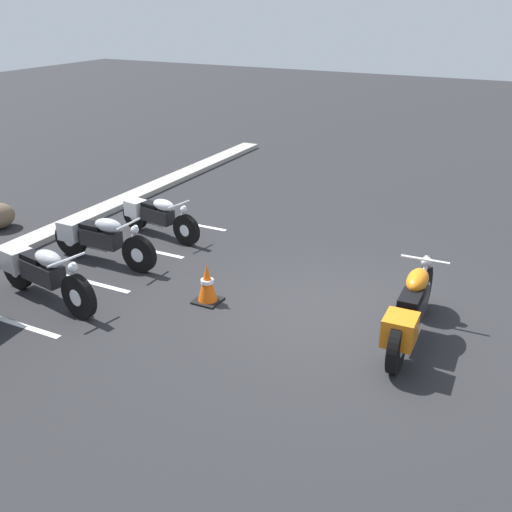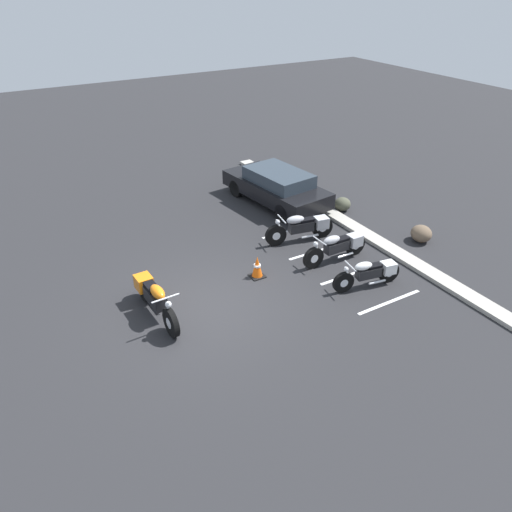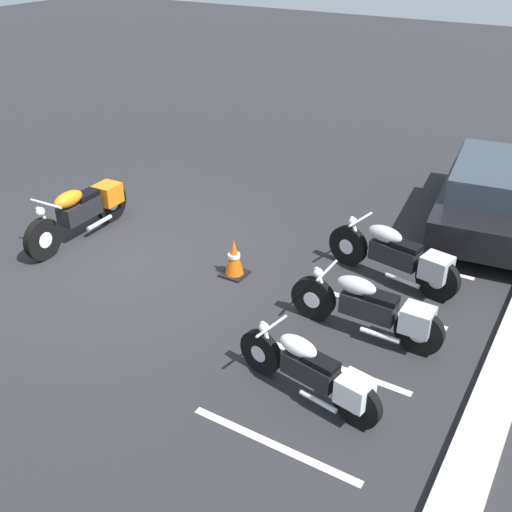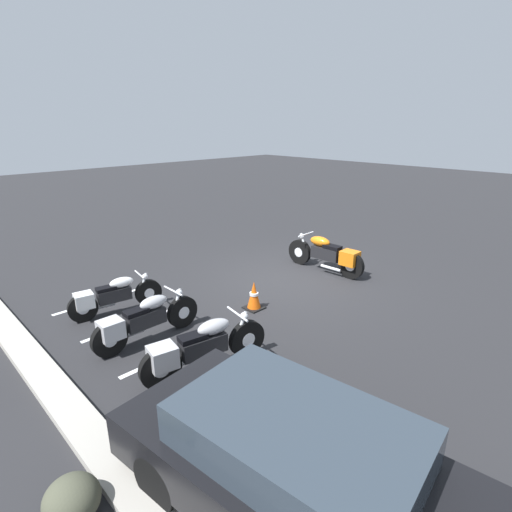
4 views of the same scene
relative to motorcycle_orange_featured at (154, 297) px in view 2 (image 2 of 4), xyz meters
The scene contains 14 objects.
ground 1.33m from the motorcycle_orange_featured, 71.02° to the left, with size 60.00×60.00×0.00m, color #262628.
motorcycle_orange_featured is the anchor object (origin of this frame).
parked_bike_0 5.59m from the motorcycle_orange_featured, 103.93° to the left, with size 0.79×2.28×0.90m.
parked_bike_1 5.61m from the motorcycle_orange_featured, 87.99° to the left, with size 0.62×2.22×0.87m.
parked_bike_2 5.76m from the motorcycle_orange_featured, 72.41° to the left, with size 0.68×2.02×0.80m.
car_black 7.54m from the motorcycle_orange_featured, 123.99° to the left, with size 4.49×2.30×1.29m.
concrete_curb 7.41m from the motorcycle_orange_featured, 86.91° to the left, with size 18.00×0.50×0.12m, color #A8A399.
landscape_rock_0 8.68m from the motorcycle_orange_featured, 86.12° to the left, with size 0.71×0.64×0.53m, color brown.
landscape_rock_1 8.34m from the motorcycle_orange_featured, 107.39° to the left, with size 0.58×0.59×0.48m, color #494B3A.
traffic_cone 3.11m from the motorcycle_orange_featured, 94.18° to the left, with size 0.40×0.40×0.65m.
stall_line_0 5.86m from the motorcycle_orange_featured, 111.18° to the left, with size 0.10×2.10×0.00m, color white.
stall_line_1 5.49m from the motorcycle_orange_featured, 95.66° to the left, with size 0.10×2.10×0.00m, color white.
stall_line_2 5.56m from the motorcycle_orange_featured, 79.27° to the left, with size 0.10×2.10×0.00m, color white.
stall_line_3 6.05m from the motorcycle_orange_featured, 64.45° to the left, with size 0.10×2.10×0.00m, color white.
Camera 2 is at (9.63, -4.11, 7.60)m, focal length 35.00 mm.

